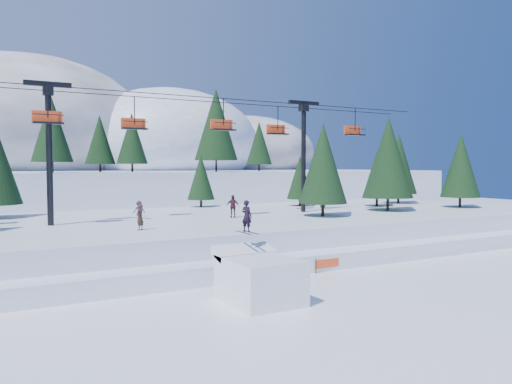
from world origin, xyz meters
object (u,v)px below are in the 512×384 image
banner_near (333,263)px  banner_far (373,256)px  jump_kicker (259,277)px  chairlift (189,135)px

banner_near → banner_far: bearing=10.2°
banner_far → jump_kicker: bearing=-158.4°
chairlift → banner_near: bearing=-70.1°
jump_kicker → banner_far: jump_kicker is taller
chairlift → banner_far: 17.49m
jump_kicker → banner_near: (7.71, 3.93, -0.67)m
banner_near → banner_far: (4.03, 0.72, 0.00)m
chairlift → banner_near: size_ratio=16.10×
banner_far → banner_near: bearing=-169.8°
banner_near → banner_far: 4.10m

